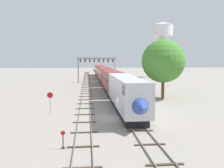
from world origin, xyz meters
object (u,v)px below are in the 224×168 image
Objects in this scene: stop_sign at (50,100)px; signal_gantry at (97,63)px; trackside_tree_left at (163,61)px; water_tower at (162,35)px; switch_stand at (63,142)px; passenger_train at (105,75)px.

signal_gantry is at bearing 80.27° from stop_sign.
trackside_tree_left is at bearing 31.71° from stop_sign.
water_tower is 61.05m from trackside_tree_left.
signal_gantry is at bearing 85.24° from switch_stand.
signal_gantry reaches higher than switch_stand.
water_tower is at bearing 47.10° from passenger_train.
water_tower reaches higher than signal_gantry.
switch_stand is (-7.10, -54.30, -2.09)m from passenger_train.
signal_gantry reaches higher than stop_sign.
trackside_tree_left is (-17.30, -57.59, -10.56)m from water_tower.
signal_gantry is 0.53× the size of water_tower.
water_tower is at bearing 62.53° from stop_sign.
trackside_tree_left is (15.73, 24.60, 6.32)m from switch_stand.
signal_gantry is 4.20× the size of stop_sign.
water_tower reaches higher than passenger_train.
trackside_tree_left is at bearing -106.72° from water_tower.
signal_gantry is at bearing -139.69° from water_tower.
switch_stand is (-33.02, -82.19, -16.88)m from water_tower.
signal_gantry is 38.64m from water_tower.
signal_gantry is at bearing 119.43° from passenger_train.
trackside_tree_left is (10.88, -33.69, 0.75)m from signal_gantry.
switch_stand is at bearing -111.89° from water_tower.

